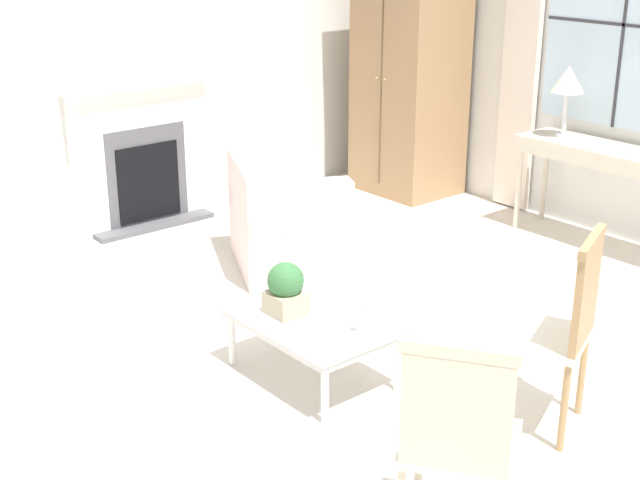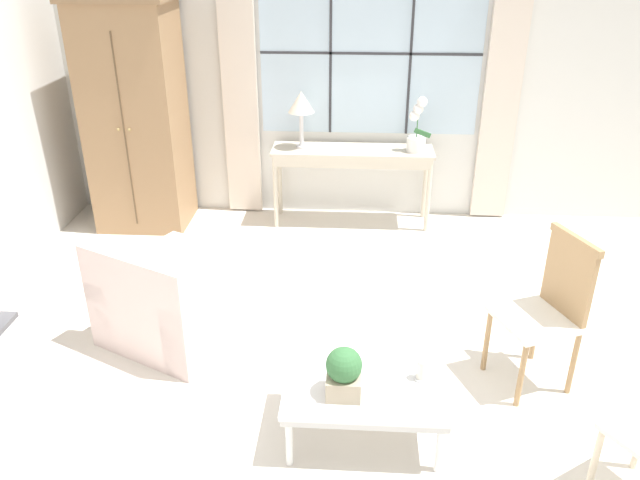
{
  "view_description": "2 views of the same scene",
  "coord_description": "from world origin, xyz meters",
  "px_view_note": "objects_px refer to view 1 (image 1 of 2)",
  "views": [
    {
      "loc": [
        3.34,
        -3.02,
        2.4
      ],
      "look_at": [
        -0.35,
        0.05,
        0.63
      ],
      "focal_mm": 50.0,
      "sensor_mm": 36.0,
      "label": 1
    },
    {
      "loc": [
        -0.1,
        -3.07,
        2.63
      ],
      "look_at": [
        -0.32,
        0.5,
        0.88
      ],
      "focal_mm": 35.0,
      "sensor_mm": 36.0,
      "label": 2
    }
  ],
  "objects_px": {
    "table_lamp": "(568,81)",
    "potted_plant_small": "(286,289)",
    "armchair_upholstered": "(297,232)",
    "fireplace": "(140,142)",
    "armoire": "(410,71)",
    "console_table": "(617,161)",
    "pillar_candle": "(361,323)",
    "coffee_table": "(313,323)",
    "accent_chair_wooden": "(458,435)",
    "side_chair_wooden": "(561,321)"
  },
  "relations": [
    {
      "from": "table_lamp",
      "to": "potted_plant_small",
      "type": "height_order",
      "value": "table_lamp"
    },
    {
      "from": "armchair_upholstered",
      "to": "fireplace",
      "type": "bearing_deg",
      "value": -166.55
    },
    {
      "from": "armoire",
      "to": "armchair_upholstered",
      "type": "relative_size",
      "value": 1.8
    },
    {
      "from": "fireplace",
      "to": "armoire",
      "type": "height_order",
      "value": "armoire"
    },
    {
      "from": "fireplace",
      "to": "potted_plant_small",
      "type": "xyz_separation_m",
      "value": [
        2.77,
        -0.67,
        -0.16
      ]
    },
    {
      "from": "armchair_upholstered",
      "to": "console_table",
      "type": "bearing_deg",
      "value": 59.41
    },
    {
      "from": "table_lamp",
      "to": "pillar_candle",
      "type": "xyz_separation_m",
      "value": [
        0.94,
        -2.95,
        -0.77
      ]
    },
    {
      "from": "armoire",
      "to": "console_table",
      "type": "bearing_deg",
      "value": 3.31
    },
    {
      "from": "armoire",
      "to": "table_lamp",
      "type": "relative_size",
      "value": 3.96
    },
    {
      "from": "armchair_upholstered",
      "to": "potted_plant_small",
      "type": "height_order",
      "value": "armchair_upholstered"
    },
    {
      "from": "pillar_candle",
      "to": "coffee_table",
      "type": "bearing_deg",
      "value": -168.78
    },
    {
      "from": "pillar_candle",
      "to": "armchair_upholstered",
      "type": "bearing_deg",
      "value": 151.91
    },
    {
      "from": "coffee_table",
      "to": "pillar_candle",
      "type": "height_order",
      "value": "pillar_candle"
    },
    {
      "from": "console_table",
      "to": "table_lamp",
      "type": "height_order",
      "value": "table_lamp"
    },
    {
      "from": "accent_chair_wooden",
      "to": "coffee_table",
      "type": "xyz_separation_m",
      "value": [
        -1.48,
        0.51,
        -0.24
      ]
    },
    {
      "from": "armchair_upholstered",
      "to": "potted_plant_small",
      "type": "xyz_separation_m",
      "value": [
        1.22,
        -1.04,
        0.26
      ]
    },
    {
      "from": "coffee_table",
      "to": "pillar_candle",
      "type": "bearing_deg",
      "value": 11.22
    },
    {
      "from": "armchair_upholstered",
      "to": "accent_chair_wooden",
      "type": "bearing_deg",
      "value": -27.27
    },
    {
      "from": "armoire",
      "to": "coffee_table",
      "type": "relative_size",
      "value": 2.39
    },
    {
      "from": "coffee_table",
      "to": "potted_plant_small",
      "type": "relative_size",
      "value": 3.11
    },
    {
      "from": "console_table",
      "to": "table_lamp",
      "type": "xyz_separation_m",
      "value": [
        -0.49,
        0.01,
        0.52
      ]
    },
    {
      "from": "accent_chair_wooden",
      "to": "pillar_candle",
      "type": "xyz_separation_m",
      "value": [
        -1.16,
        0.57,
        -0.13
      ]
    },
    {
      "from": "side_chair_wooden",
      "to": "potted_plant_small",
      "type": "relative_size",
      "value": 3.49
    },
    {
      "from": "fireplace",
      "to": "side_chair_wooden",
      "type": "distance_m",
      "value": 4.04
    },
    {
      "from": "armoire",
      "to": "side_chair_wooden",
      "type": "height_order",
      "value": "armoire"
    },
    {
      "from": "fireplace",
      "to": "table_lamp",
      "type": "xyz_separation_m",
      "value": [
        2.27,
        2.44,
        0.52
      ]
    },
    {
      "from": "accent_chair_wooden",
      "to": "table_lamp",
      "type": "bearing_deg",
      "value": 120.82
    },
    {
      "from": "console_table",
      "to": "coffee_table",
      "type": "bearing_deg",
      "value": -87.61
    },
    {
      "from": "accent_chair_wooden",
      "to": "armoire",
      "type": "bearing_deg",
      "value": 137.15
    },
    {
      "from": "armoire",
      "to": "side_chair_wooden",
      "type": "xyz_separation_m",
      "value": [
        3.32,
        -2.3,
        -0.51
      ]
    },
    {
      "from": "fireplace",
      "to": "potted_plant_small",
      "type": "height_order",
      "value": "fireplace"
    },
    {
      "from": "coffee_table",
      "to": "armchair_upholstered",
      "type": "bearing_deg",
      "value": 144.7
    },
    {
      "from": "armoire",
      "to": "potted_plant_small",
      "type": "relative_size",
      "value": 7.44
    },
    {
      "from": "armoire",
      "to": "pillar_candle",
      "type": "height_order",
      "value": "armoire"
    },
    {
      "from": "console_table",
      "to": "table_lamp",
      "type": "bearing_deg",
      "value": 179.11
    },
    {
      "from": "console_table",
      "to": "potted_plant_small",
      "type": "xyz_separation_m",
      "value": [
        0.01,
        -3.1,
        -0.17
      ]
    },
    {
      "from": "armoire",
      "to": "table_lamp",
      "type": "xyz_separation_m",
      "value": [
        1.56,
        0.13,
        0.11
      ]
    },
    {
      "from": "fireplace",
      "to": "armoire",
      "type": "relative_size",
      "value": 0.93
    },
    {
      "from": "console_table",
      "to": "accent_chair_wooden",
      "type": "distance_m",
      "value": 3.87
    },
    {
      "from": "console_table",
      "to": "armchair_upholstered",
      "type": "distance_m",
      "value": 2.43
    },
    {
      "from": "console_table",
      "to": "table_lamp",
      "type": "distance_m",
      "value": 0.71
    },
    {
      "from": "table_lamp",
      "to": "potted_plant_small",
      "type": "xyz_separation_m",
      "value": [
        0.5,
        -3.1,
        -0.69
      ]
    },
    {
      "from": "side_chair_wooden",
      "to": "coffee_table",
      "type": "relative_size",
      "value": 1.12
    },
    {
      "from": "armoire",
      "to": "fireplace",
      "type": "bearing_deg",
      "value": -107.11
    },
    {
      "from": "side_chair_wooden",
      "to": "accent_chair_wooden",
      "type": "distance_m",
      "value": 1.15
    },
    {
      "from": "fireplace",
      "to": "armoire",
      "type": "distance_m",
      "value": 2.45
    },
    {
      "from": "coffee_table",
      "to": "potted_plant_small",
      "type": "height_order",
      "value": "potted_plant_small"
    },
    {
      "from": "armchair_upholstered",
      "to": "pillar_candle",
      "type": "xyz_separation_m",
      "value": [
        1.66,
        -0.89,
        0.17
      ]
    },
    {
      "from": "armoire",
      "to": "side_chair_wooden",
      "type": "bearing_deg",
      "value": -34.62
    },
    {
      "from": "fireplace",
      "to": "table_lamp",
      "type": "bearing_deg",
      "value": 47.02
    }
  ]
}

